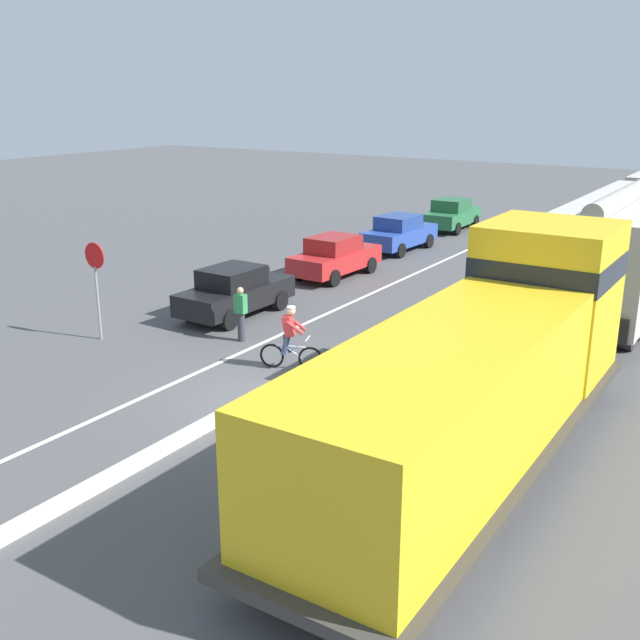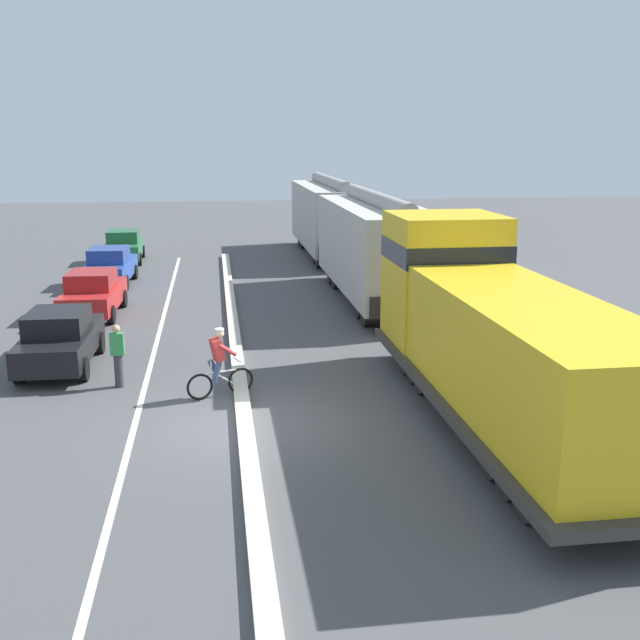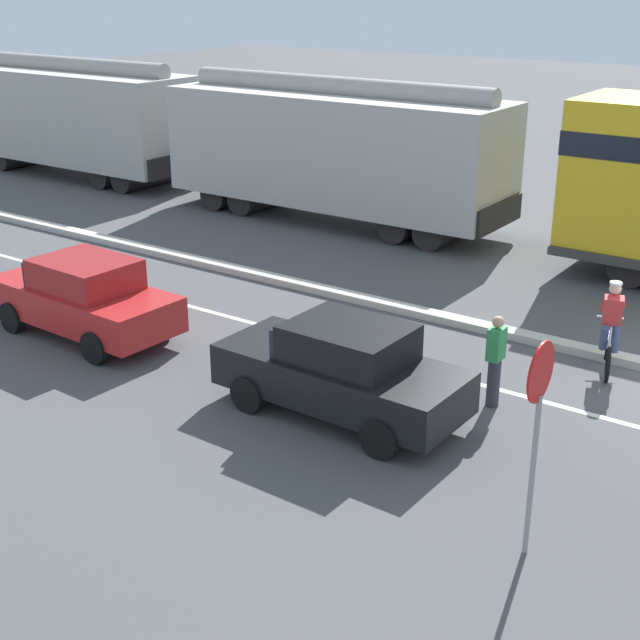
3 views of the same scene
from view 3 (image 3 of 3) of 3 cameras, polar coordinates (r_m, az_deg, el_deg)
median_curb at (r=19.15m, az=6.65°, el=0.43°), size 0.36×36.00×0.16m
lane_stripe at (r=17.25m, az=2.79°, el=-2.12°), size 0.14×36.00×0.01m
hopper_car_lead at (r=26.24m, az=0.95°, el=10.77°), size 2.90×10.60×4.18m
hopper_car_middle at (r=34.04m, az=-15.82°, el=12.40°), size 2.90×10.60×4.18m
parked_car_black at (r=14.55m, az=1.41°, el=-3.20°), size 1.89×4.23×1.62m
parked_car_red at (r=18.43m, az=-14.88°, el=1.43°), size 1.97×4.27×1.62m
cyclist at (r=17.00m, az=18.09°, el=-0.59°), size 1.63×0.69×1.71m
stop_sign at (r=10.91m, az=13.75°, el=-5.55°), size 0.76×0.08×2.88m
pedestrian_by_cars at (r=15.13m, az=11.15°, el=-2.50°), size 0.34×0.22×1.62m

